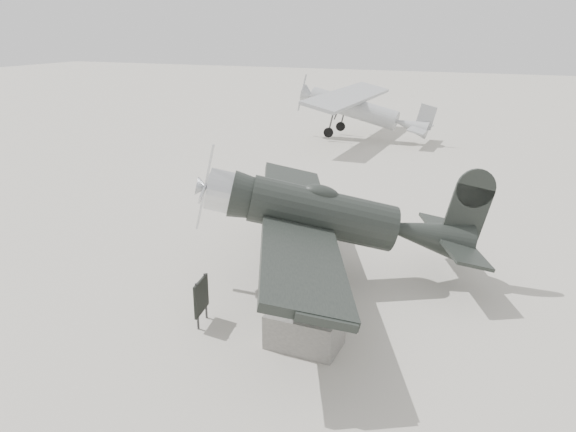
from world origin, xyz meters
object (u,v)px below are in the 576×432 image
lowwing_monoplane (336,217)px  equipment_block (304,330)px  sign_board (201,297)px  highwing_monoplane (359,106)px

lowwing_monoplane → equipment_block: (0.46, -3.59, -1.49)m
equipment_block → sign_board: 2.68m
lowwing_monoplane → equipment_block: 3.92m
lowwing_monoplane → equipment_block: lowwing_monoplane is taller
lowwing_monoplane → highwing_monoplane: lowwing_monoplane is taller
lowwing_monoplane → equipment_block: bearing=-106.5°
highwing_monoplane → equipment_block: bearing=-76.1°
highwing_monoplane → equipment_block: size_ratio=7.42×
highwing_monoplane → sign_board: (2.87, -24.05, -1.43)m
equipment_block → highwing_monoplane: bearing=103.0°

